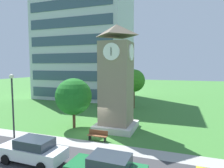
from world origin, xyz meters
name	(u,v)px	position (x,y,z in m)	size (l,w,h in m)	color
ground_plane	(93,134)	(0.00, 0.00, 0.00)	(160.00, 160.00, 0.00)	#3D7A33
kerb_strip	(80,144)	(0.00, -2.42, 0.00)	(120.00, 1.60, 0.01)	#9E9E99
office_building	(85,44)	(-11.33, 20.58, 11.20)	(18.18, 12.02, 22.40)	#B7BCC6
clock_tower	(116,83)	(1.65, 2.32, 4.79)	(4.01, 4.01, 10.70)	gray
park_bench	(98,135)	(1.09, -1.26, 0.46)	(1.80, 0.49, 0.88)	brown
street_lamp	(13,100)	(-5.69, -3.85, 3.63)	(0.36, 0.36, 5.85)	#333338
tree_streetside	(74,96)	(-2.70, 1.20, 3.36)	(3.83, 3.83, 5.28)	#513823
tree_near_tower	(134,81)	(1.03, 12.87, 4.31)	(3.48, 3.48, 6.08)	#513823
parked_car_white	(33,150)	(-1.45, -6.38, 0.86)	(4.75, 1.97, 1.69)	silver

